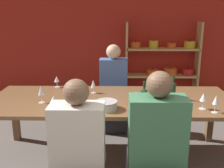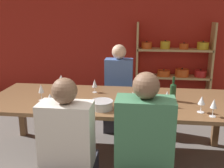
# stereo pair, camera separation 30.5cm
# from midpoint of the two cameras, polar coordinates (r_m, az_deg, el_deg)

# --- Properties ---
(wall_back_red) EXTENTS (8.80, 0.06, 2.70)m
(wall_back_red) POSITION_cam_midpoint_polar(r_m,az_deg,el_deg) (5.12, 6.85, 11.26)
(wall_back_red) COLOR red
(wall_back_red) RESTS_ON ground_plane
(shelf_unit) EXTENTS (1.38, 0.30, 1.54)m
(shelf_unit) POSITION_cam_midpoint_polar(r_m,az_deg,el_deg) (5.09, 15.10, 2.47)
(shelf_unit) COLOR tan
(shelf_unit) RESTS_ON ground_plane
(dining_table) EXTENTS (2.80, 1.07, 0.75)m
(dining_table) POSITION_cam_midpoint_polar(r_m,az_deg,el_deg) (3.02, 2.68, -4.56)
(dining_table) COLOR brown
(dining_table) RESTS_ON ground_plane
(mixing_bowl) EXTENTS (0.24, 0.24, 0.09)m
(mixing_bowl) POSITION_cam_midpoint_polar(r_m,az_deg,el_deg) (2.68, 1.03, -4.52)
(mixing_bowl) COLOR #B7BABC
(mixing_bowl) RESTS_ON dining_table
(wine_bottle_green) EXTENTS (0.07, 0.07, 0.29)m
(wine_bottle_green) POSITION_cam_midpoint_polar(r_m,az_deg,el_deg) (2.70, 9.38, -3.14)
(wine_bottle_green) COLOR #19381E
(wine_bottle_green) RESTS_ON dining_table
(wine_bottle_dark) EXTENTS (0.07, 0.07, 0.28)m
(wine_bottle_dark) POSITION_cam_midpoint_polar(r_m,az_deg,el_deg) (3.01, 15.99, -1.58)
(wine_bottle_dark) COLOR #19381E
(wine_bottle_dark) RESTS_ON dining_table
(wine_glass_red_a) EXTENTS (0.08, 0.08, 0.16)m
(wine_glass_red_a) POSITION_cam_midpoint_polar(r_m,az_deg,el_deg) (2.74, 7.74, -2.66)
(wine_glass_red_a) COLOR white
(wine_glass_red_a) RESTS_ON dining_table
(wine_glass_red_b) EXTENTS (0.06, 0.06, 0.18)m
(wine_glass_red_b) POSITION_cam_midpoint_polar(r_m,az_deg,el_deg) (2.70, 24.35, -4.11)
(wine_glass_red_b) COLOR white
(wine_glass_red_b) RESTS_ON dining_table
(wine_glass_empty_a) EXTENTS (0.06, 0.06, 0.17)m
(wine_glass_empty_a) POSITION_cam_midpoint_polar(r_m,az_deg,el_deg) (2.81, 14.98, -2.49)
(wine_glass_empty_a) COLOR white
(wine_glass_empty_a) RESTS_ON dining_table
(wine_glass_red_c) EXTENTS (0.06, 0.06, 0.17)m
(wine_glass_red_c) POSITION_cam_midpoint_polar(r_m,az_deg,el_deg) (3.21, -1.10, 0.02)
(wine_glass_red_c) COLOR white
(wine_glass_red_c) RESTS_ON dining_table
(wine_glass_white_a) EXTENTS (0.07, 0.07, 0.17)m
(wine_glass_white_a) POSITION_cam_midpoint_polar(r_m,az_deg,el_deg) (2.77, 21.97, -3.50)
(wine_glass_white_a) COLOR white
(wine_glass_white_a) RESTS_ON dining_table
(wine_glass_red_d) EXTENTS (0.07, 0.07, 0.15)m
(wine_glass_red_d) POSITION_cam_midpoint_polar(r_m,az_deg,el_deg) (3.54, -8.62, 1.23)
(wine_glass_red_d) COLOR white
(wine_glass_red_d) RESTS_ON dining_table
(wine_glass_red_e) EXTENTS (0.08, 0.08, 0.17)m
(wine_glass_red_e) POSITION_cam_midpoint_polar(r_m,az_deg,el_deg) (2.68, -10.18, -3.07)
(wine_glass_red_e) COLOR white
(wine_glass_red_e) RESTS_ON dining_table
(wine_glass_empty_b) EXTENTS (0.08, 0.08, 0.16)m
(wine_glass_empty_b) POSITION_cam_midpoint_polar(r_m,az_deg,el_deg) (2.79, 10.75, -2.63)
(wine_glass_empty_b) COLOR white
(wine_glass_empty_b) RESTS_ON dining_table
(wine_glass_white_b) EXTENTS (0.07, 0.07, 0.19)m
(wine_glass_white_b) POSITION_cam_midpoint_polar(r_m,az_deg,el_deg) (2.98, -12.38, -1.13)
(wine_glass_white_b) COLOR white
(wine_glass_white_b) RESTS_ON dining_table
(person_near_a) EXTENTS (0.45, 0.56, 1.21)m
(person_near_a) POSITION_cam_midpoint_polar(r_m,az_deg,el_deg) (2.39, -5.81, -16.98)
(person_near_a) COLOR #2D2D38
(person_near_a) RESTS_ON ground_plane
(person_far_a) EXTENTS (0.40, 0.50, 1.27)m
(person_far_a) POSITION_cam_midpoint_polar(r_m,az_deg,el_deg) (3.92, 3.71, -3.16)
(person_far_a) COLOR #2D2D38
(person_far_a) RESTS_ON ground_plane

